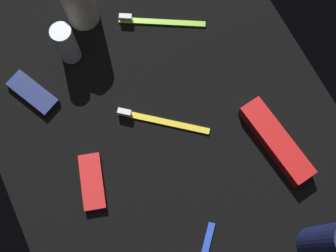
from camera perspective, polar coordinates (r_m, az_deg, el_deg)
name	(u,v)px	position (r cm, az deg, el deg)	size (l,w,h in cm)	color
ground_plane	(168,131)	(85.38, 0.00, -0.68)	(84.00, 64.00, 1.20)	black
lotion_bottle	(331,242)	(76.48, 20.42, -13.96)	(5.89, 5.89, 21.69)	navy
deodorant_stick	(66,44)	(88.17, -13.06, 10.34)	(4.05, 4.05, 9.98)	silver
toothbrush_yellow	(157,121)	(84.76, -1.45, 0.70)	(12.20, 14.79, 2.10)	yellow
toothbrush_lime	(157,21)	(93.37, -1.49, 13.44)	(9.85, 16.29, 2.10)	#8CD133
toothpaste_box_red	(276,141)	(85.04, 13.83, -1.96)	(17.60, 4.40, 3.20)	red
snack_bar_navy	(33,93)	(90.39, -17.11, 4.10)	(10.40, 4.00, 1.50)	navy
snack_bar_red	(92,182)	(83.08, -9.79, -7.14)	(10.40, 4.00, 1.50)	red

